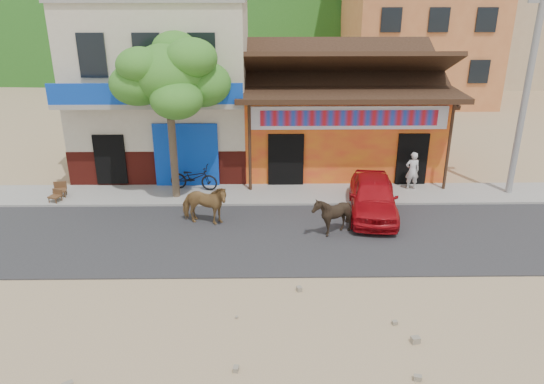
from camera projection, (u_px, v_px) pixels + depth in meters
The scene contains 16 objects.
ground at pixel (309, 278), 14.90m from camera, with size 120.00×120.00×0.00m, color #9E825B.
road at pixel (303, 237), 17.21m from camera, with size 60.00×5.00×0.04m, color #28282B.
sidewalk at pixel (297, 195), 20.43m from camera, with size 60.00×2.00×0.12m, color gray.
dance_club at pixel (337, 124), 23.50m from camera, with size 8.00×6.00×3.60m, color orange.
cafe_building at pixel (165, 86), 22.76m from camera, with size 7.00×6.00×7.00m, color beige.
apartment_front at pixel (419, 7), 34.96m from camera, with size 9.00×9.00×12.00m, color #CC723F.
apartment_rear at pixel (512, 16), 41.01m from camera, with size 8.00×8.00×10.00m, color tan.
tree at pixel (171, 119), 19.03m from camera, with size 3.00×3.00×6.00m, color #2D721E, non-canonical shape.
utility_pole at pixel (527, 89), 19.00m from camera, with size 0.24×0.24×8.00m, color gray.
cow_tan at pixel (204, 205), 17.82m from camera, with size 0.77×1.68×1.42m, color olive.
cow_dark at pixel (332, 215), 17.09m from camera, with size 1.10×1.24×1.36m, color black.
red_car at pixel (373, 196), 18.56m from camera, with size 1.61×4.00×1.36m, color #AD0C13.
scooter at pixel (194, 177), 20.60m from camera, with size 0.66×1.88×0.99m, color black.
pedestrian at pixel (412, 171), 20.56m from camera, with size 0.55×0.36×1.51m, color silver.
cafe_chair_left at pixel (54, 191), 19.49m from camera, with size 0.39×0.39×0.84m, color #512B1B, non-canonical shape.
cafe_chair_right at pixel (59, 184), 19.95m from camera, with size 0.46×0.46×0.99m, color #4F351A, non-canonical shape.
Camera 1 is at (-1.22, -12.86, 7.88)m, focal length 35.00 mm.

